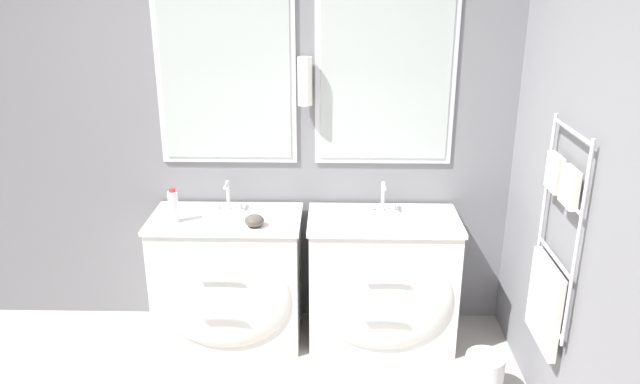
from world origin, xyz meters
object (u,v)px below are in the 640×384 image
(waste_bin, at_px, (484,374))
(amenity_bowl, at_px, (254,221))
(vanity_left, at_px, (228,280))
(toiletry_bottle, at_px, (173,206))
(vanity_right, at_px, (382,281))

(waste_bin, bearing_deg, amenity_bowl, 162.12)
(vanity_left, relative_size, waste_bin, 3.69)
(amenity_bowl, bearing_deg, waste_bin, -17.88)
(toiletry_bottle, relative_size, waste_bin, 0.86)
(vanity_left, relative_size, amenity_bowl, 7.84)
(amenity_bowl, bearing_deg, toiletry_bottle, 173.42)
(vanity_left, height_order, vanity_right, same)
(vanity_right, distance_m, amenity_bowl, 0.90)
(amenity_bowl, height_order, waste_bin, amenity_bowl)
(vanity_left, xyz_separation_m, amenity_bowl, (0.20, -0.11, 0.45))
(toiletry_bottle, bearing_deg, amenity_bowl, -6.58)
(vanity_left, distance_m, vanity_right, 0.97)
(amenity_bowl, bearing_deg, vanity_left, 151.38)
(vanity_left, relative_size, vanity_right, 1.00)
(vanity_left, distance_m, toiletry_bottle, 0.59)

